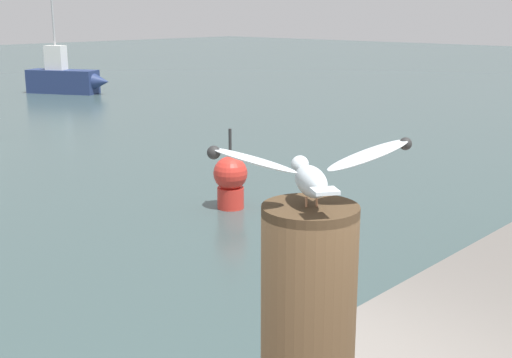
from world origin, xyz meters
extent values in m
cylinder|color=#4C3823|center=(0.05, -0.58, 2.06)|extent=(0.33, 0.33, 0.95)
cylinder|color=tan|center=(0.06, -0.59, 2.55)|extent=(0.01, 0.01, 0.04)
cylinder|color=tan|center=(0.03, -0.57, 2.55)|extent=(0.01, 0.01, 0.04)
ellipsoid|color=silver|center=(0.05, -0.58, 2.62)|extent=(0.20, 0.24, 0.10)
sphere|color=silver|center=(0.12, -0.47, 2.64)|extent=(0.06, 0.06, 0.06)
cone|color=gold|center=(0.15, -0.42, 2.64)|extent=(0.04, 0.05, 0.02)
cube|color=silver|center=(-0.03, -0.70, 2.62)|extent=(0.11, 0.10, 0.01)
ellipsoid|color=silver|center=(0.20, -0.69, 2.70)|extent=(0.31, 0.26, 0.11)
sphere|color=#2C2C2C|center=(0.31, -0.77, 2.73)|extent=(0.04, 0.04, 0.04)
ellipsoid|color=silver|center=(-0.12, -0.48, 2.70)|extent=(0.31, 0.26, 0.11)
sphere|color=#2C2C2C|center=(-0.23, -0.40, 2.73)|extent=(0.04, 0.04, 0.04)
cube|color=navy|center=(12.54, 21.68, 0.46)|extent=(2.04, 2.89, 0.91)
cone|color=navy|center=(13.27, 20.24, 0.50)|extent=(1.05, 1.05, 0.78)
cube|color=white|center=(12.43, 21.89, 1.38)|extent=(0.77, 0.89, 0.94)
cylinder|color=#A5A5A8|center=(12.43, 21.89, 3.52)|extent=(0.08, 0.08, 3.35)
cylinder|color=red|center=(5.83, 5.62, 0.17)|extent=(0.44, 0.44, 0.35)
sphere|color=red|center=(5.83, 5.62, 0.59)|extent=(0.56, 0.56, 0.56)
cylinder|color=#2D2D2D|center=(5.83, 5.62, 1.08)|extent=(0.05, 0.05, 0.50)
camera|label=1|loc=(-1.65, -1.91, 3.17)|focal=46.96mm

